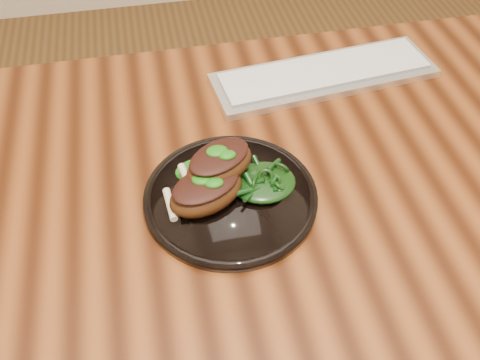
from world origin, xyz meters
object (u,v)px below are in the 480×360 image
Objects in this scene: desk at (285,210)px; lamb_chop_front at (206,191)px; keyboard at (324,74)px; greens_heap at (264,179)px; plate at (231,197)px.

desk is 0.19m from lamb_chop_front.
greens_heap is at bearing -124.54° from keyboard.
greens_heap reaches higher than keyboard.
lamb_chop_front is at bearing -166.14° from plate.
greens_heap is at bearing 5.19° from plate.
desk is at bearing 16.45° from lamb_chop_front.
greens_heap is (0.09, 0.01, -0.01)m from lamb_chop_front.
lamb_chop_front reaches higher than greens_heap.
plate is at bearing -162.57° from desk.
keyboard is at bearing 60.59° from desk.
keyboard reaches higher than plate.
plate is 0.06m from greens_heap.
lamb_chop_front is 1.40× the size of greens_heap.
desk is at bearing -119.41° from keyboard.
lamb_chop_front is 0.39m from keyboard.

